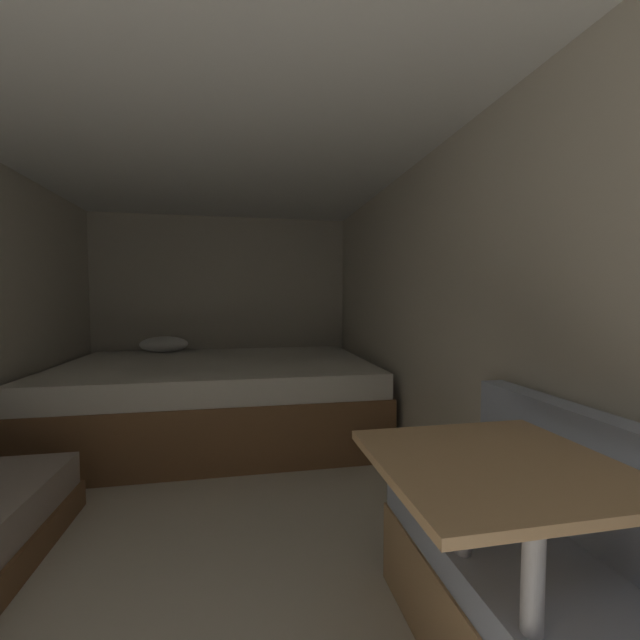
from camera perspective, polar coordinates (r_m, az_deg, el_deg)
The scene contains 7 objects.
ground_plane at distance 2.41m, azimuth -16.35°, elevation -26.39°, with size 6.73×6.73×0.00m, color beige.
wall_back at distance 4.49m, azimuth -13.69°, elevation 1.10°, with size 2.79×0.05×2.07m, color beige.
wall_right at distance 2.39m, azimuth 17.91°, elevation -0.52°, with size 0.05×4.73×2.07m, color beige.
ceiling_slab at distance 2.30m, azimuth -17.20°, elevation 26.53°, with size 2.79×4.73×0.05m, color white.
bed at distance 3.64m, azimuth -14.34°, elevation -10.71°, with size 2.57×1.77×0.80m.
dinette_bench at distance 1.57m, azimuth 31.20°, elevation -32.80°, with size 0.54×1.23×0.82m.
dinette_table at distance 1.23m, azimuth 23.76°, elevation -23.38°, with size 0.61×0.58×0.76m.
Camera 1 is at (0.21, -0.27, 1.18)m, focal length 22.26 mm.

